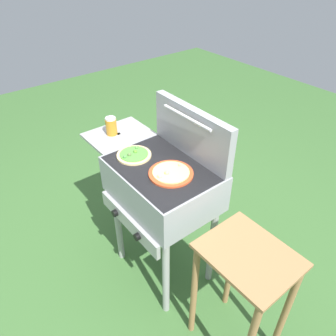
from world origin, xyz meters
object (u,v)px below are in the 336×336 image
at_px(pizza_cheese, 171,173).
at_px(pizza_veggie, 134,155).
at_px(prep_table, 243,283).
at_px(grill, 161,185).
at_px(sauce_jar, 111,126).

xyz_separation_m(pizza_cheese, pizza_veggie, (-0.28, -0.06, 0.00)).
bearing_deg(prep_table, grill, -179.63).
height_order(pizza_cheese, sauce_jar, sauce_jar).
distance_m(grill, pizza_veggie, 0.24).
distance_m(pizza_cheese, prep_table, 0.68).
relative_size(sauce_jar, prep_table, 0.15).
distance_m(sauce_jar, prep_table, 1.23).
height_order(pizza_veggie, sauce_jar, sauce_jar).
relative_size(pizza_veggie, prep_table, 0.27).
relative_size(pizza_veggie, sauce_jar, 1.73).
xyz_separation_m(pizza_veggie, prep_table, (0.85, 0.07, -0.36)).
relative_size(pizza_cheese, sauce_jar, 2.09).
bearing_deg(pizza_veggie, grill, 19.13).
distance_m(grill, sauce_jar, 0.53).
xyz_separation_m(grill, pizza_veggie, (-0.18, -0.06, 0.15)).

